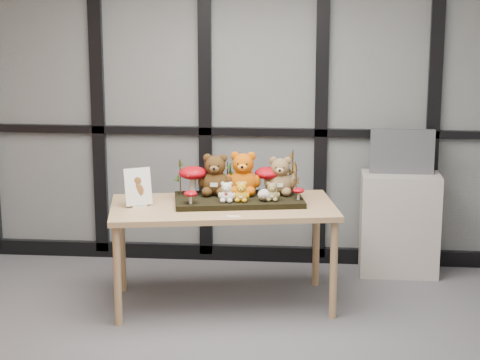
# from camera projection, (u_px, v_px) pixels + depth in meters

# --- Properties ---
(room_shell) EXTENTS (5.00, 5.00, 5.00)m
(room_shell) POSITION_uv_depth(u_px,v_px,m) (231.00, 88.00, 4.21)
(room_shell) COLOR beige
(room_shell) RESTS_ON floor
(glass_partition) EXTENTS (4.90, 0.06, 2.78)m
(glass_partition) POSITION_uv_depth(u_px,v_px,m) (263.00, 85.00, 6.66)
(glass_partition) COLOR #2D383F
(glass_partition) RESTS_ON floor
(display_table) EXTENTS (1.62, 1.01, 0.71)m
(display_table) POSITION_uv_depth(u_px,v_px,m) (223.00, 214.00, 5.90)
(display_table) COLOR #A37F58
(display_table) RESTS_ON floor
(diorama_tray) EXTENTS (0.93, 0.58, 0.04)m
(diorama_tray) POSITION_uv_depth(u_px,v_px,m) (239.00, 200.00, 5.94)
(diorama_tray) COLOR black
(diorama_tray) RESTS_ON display_table
(bear_pooh_yellow) EXTENTS (0.29, 0.27, 0.33)m
(bear_pooh_yellow) POSITION_uv_depth(u_px,v_px,m) (243.00, 171.00, 6.01)
(bear_pooh_yellow) COLOR #C75705
(bear_pooh_yellow) RESTS_ON diorama_tray
(bear_brown_medium) EXTENTS (0.28, 0.26, 0.31)m
(bear_brown_medium) POSITION_uv_depth(u_px,v_px,m) (215.00, 172.00, 5.99)
(bear_brown_medium) COLOR #412910
(bear_brown_medium) RESTS_ON diorama_tray
(bear_tan_back) EXTENTS (0.25, 0.24, 0.29)m
(bear_tan_back) POSITION_uv_depth(u_px,v_px,m) (280.00, 174.00, 6.00)
(bear_tan_back) COLOR olive
(bear_tan_back) RESTS_ON diorama_tray
(bear_small_yellow) EXTENTS (0.13, 0.12, 0.15)m
(bear_small_yellow) POSITION_uv_depth(u_px,v_px,m) (241.00, 191.00, 5.81)
(bear_small_yellow) COLOR orange
(bear_small_yellow) RESTS_ON diorama_tray
(bear_white_bow) EXTENTS (0.13, 0.12, 0.15)m
(bear_white_bow) POSITION_uv_depth(u_px,v_px,m) (227.00, 191.00, 5.80)
(bear_white_bow) COLOR white
(bear_white_bow) RESTS_ON diorama_tray
(bear_beige_small) EXTENTS (0.12, 0.11, 0.14)m
(bear_beige_small) POSITION_uv_depth(u_px,v_px,m) (272.00, 190.00, 5.84)
(bear_beige_small) COLOR olive
(bear_beige_small) RESTS_ON diorama_tray
(plush_cream_hedgehog) EXTENTS (0.08, 0.07, 0.09)m
(plush_cream_hedgehog) POSITION_uv_depth(u_px,v_px,m) (264.00, 194.00, 5.84)
(plush_cream_hedgehog) COLOR beige
(plush_cream_hedgehog) RESTS_ON diorama_tray
(mushroom_back_left) EXTENTS (0.19, 0.19, 0.22)m
(mushroom_back_left) POSITION_uv_depth(u_px,v_px,m) (193.00, 179.00, 6.01)
(mushroom_back_left) COLOR #95040E
(mushroom_back_left) RESTS_ON diorama_tray
(mushroom_back_right) EXTENTS (0.18, 0.18, 0.20)m
(mushroom_back_right) POSITION_uv_depth(u_px,v_px,m) (268.00, 179.00, 6.04)
(mushroom_back_right) COLOR #95040E
(mushroom_back_right) RESTS_ON diorama_tray
(mushroom_front_left) EXTENTS (0.09, 0.09, 0.10)m
(mushroom_front_left) POSITION_uv_depth(u_px,v_px,m) (191.00, 196.00, 5.76)
(mushroom_front_left) COLOR #95040E
(mushroom_front_left) RESTS_ON diorama_tray
(mushroom_front_right) EXTENTS (0.08, 0.08, 0.09)m
(mushroom_front_right) POSITION_uv_depth(u_px,v_px,m) (298.00, 193.00, 5.87)
(mushroom_front_right) COLOR #95040E
(mushroom_front_right) RESTS_ON diorama_tray
(sprig_green_far_left) EXTENTS (0.05, 0.05, 0.25)m
(sprig_green_far_left) POSITION_uv_depth(u_px,v_px,m) (180.00, 177.00, 5.99)
(sprig_green_far_left) COLOR #19320B
(sprig_green_far_left) RESTS_ON diorama_tray
(sprig_green_mid_left) EXTENTS (0.05, 0.05, 0.25)m
(sprig_green_mid_left) POSITION_uv_depth(u_px,v_px,m) (205.00, 175.00, 6.05)
(sprig_green_mid_left) COLOR #19320B
(sprig_green_mid_left) RESTS_ON diorama_tray
(sprig_dry_far_right) EXTENTS (0.05, 0.05, 0.31)m
(sprig_dry_far_right) POSITION_uv_depth(u_px,v_px,m) (293.00, 171.00, 6.03)
(sprig_dry_far_right) COLOR brown
(sprig_dry_far_right) RESTS_ON diorama_tray
(sprig_dry_mid_right) EXTENTS (0.05, 0.05, 0.23)m
(sprig_dry_mid_right) POSITION_uv_depth(u_px,v_px,m) (296.00, 181.00, 5.93)
(sprig_dry_mid_right) COLOR brown
(sprig_dry_mid_right) RESTS_ON diorama_tray
(sprig_green_centre) EXTENTS (0.05, 0.05, 0.21)m
(sprig_green_centre) POSITION_uv_depth(u_px,v_px,m) (228.00, 177.00, 6.08)
(sprig_green_centre) COLOR #19320B
(sprig_green_centre) RESTS_ON diorama_tray
(sign_holder) EXTENTS (0.19, 0.14, 0.26)m
(sign_holder) POSITION_uv_depth(u_px,v_px,m) (138.00, 189.00, 5.83)
(sign_holder) COLOR silver
(sign_holder) RESTS_ON display_table
(label_card) EXTENTS (0.09, 0.03, 0.00)m
(label_card) POSITION_uv_depth(u_px,v_px,m) (233.00, 216.00, 5.59)
(label_card) COLOR white
(label_card) RESTS_ON display_table
(cabinet) EXTENTS (0.58, 0.34, 0.78)m
(cabinet) POSITION_uv_depth(u_px,v_px,m) (399.00, 224.00, 6.59)
(cabinet) COLOR #A49C92
(cabinet) RESTS_ON floor
(monitor) EXTENTS (0.48, 0.05, 0.34)m
(monitor) POSITION_uv_depth(u_px,v_px,m) (402.00, 152.00, 6.49)
(monitor) COLOR #515359
(monitor) RESTS_ON cabinet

